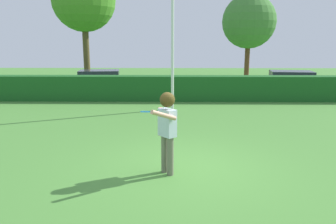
{
  "coord_description": "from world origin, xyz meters",
  "views": [
    {
      "loc": [
        -0.27,
        -6.99,
        2.78
      ],
      "look_at": [
        -0.38,
        0.75,
        1.15
      ],
      "focal_mm": 35.35,
      "sensor_mm": 36.0,
      "label": 1
    }
  ],
  "objects_px": {
    "person": "(167,123)",
    "lamppost": "(173,25)",
    "oak_tree": "(84,0)",
    "maple_tree": "(249,22)",
    "parked_car_green": "(100,80)",
    "frisbee": "(146,112)",
    "parked_car_white": "(291,81)"
  },
  "relations": [
    {
      "from": "person",
      "to": "maple_tree",
      "type": "bearing_deg",
      "value": 72.96
    },
    {
      "from": "frisbee",
      "to": "parked_car_green",
      "type": "height_order",
      "value": "frisbee"
    },
    {
      "from": "maple_tree",
      "to": "lamppost",
      "type": "bearing_deg",
      "value": -115.55
    },
    {
      "from": "lamppost",
      "to": "parked_car_white",
      "type": "height_order",
      "value": "lamppost"
    },
    {
      "from": "maple_tree",
      "to": "oak_tree",
      "type": "bearing_deg",
      "value": -155.52
    },
    {
      "from": "parked_car_green",
      "to": "person",
      "type": "bearing_deg",
      "value": -71.31
    },
    {
      "from": "frisbee",
      "to": "parked_car_green",
      "type": "distance_m",
      "value": 12.63
    },
    {
      "from": "lamppost",
      "to": "parked_car_green",
      "type": "distance_m",
      "value": 6.97
    },
    {
      "from": "lamppost",
      "to": "maple_tree",
      "type": "height_order",
      "value": "maple_tree"
    },
    {
      "from": "parked_car_green",
      "to": "frisbee",
      "type": "bearing_deg",
      "value": -73.4
    },
    {
      "from": "lamppost",
      "to": "parked_car_white",
      "type": "distance_m",
      "value": 8.39
    },
    {
      "from": "parked_car_white",
      "to": "oak_tree",
      "type": "bearing_deg",
      "value": 168.3
    },
    {
      "from": "parked_car_white",
      "to": "person",
      "type": "bearing_deg",
      "value": -119.92
    },
    {
      "from": "person",
      "to": "oak_tree",
      "type": "height_order",
      "value": "oak_tree"
    },
    {
      "from": "frisbee",
      "to": "oak_tree",
      "type": "xyz_separation_m",
      "value": [
        -4.82,
        14.16,
        3.87
      ]
    },
    {
      "from": "parked_car_white",
      "to": "maple_tree",
      "type": "relative_size",
      "value": 0.7
    },
    {
      "from": "parked_car_white",
      "to": "oak_tree",
      "type": "distance_m",
      "value": 12.97
    },
    {
      "from": "lamppost",
      "to": "parked_car_green",
      "type": "relative_size",
      "value": 1.44
    },
    {
      "from": "person",
      "to": "maple_tree",
      "type": "distance_m",
      "value": 20.17
    },
    {
      "from": "person",
      "to": "lamppost",
      "type": "bearing_deg",
      "value": 89.13
    },
    {
      "from": "oak_tree",
      "to": "maple_tree",
      "type": "distance_m",
      "value": 12.21
    },
    {
      "from": "person",
      "to": "lamppost",
      "type": "height_order",
      "value": "lamppost"
    },
    {
      "from": "lamppost",
      "to": "oak_tree",
      "type": "distance_m",
      "value": 8.94
    },
    {
      "from": "maple_tree",
      "to": "parked_car_green",
      "type": "bearing_deg",
      "value": -144.18
    },
    {
      "from": "parked_car_green",
      "to": "parked_car_white",
      "type": "bearing_deg",
      "value": -2.07
    },
    {
      "from": "frisbee",
      "to": "parked_car_green",
      "type": "xyz_separation_m",
      "value": [
        -3.6,
        12.09,
        -0.72
      ]
    },
    {
      "from": "frisbee",
      "to": "lamppost",
      "type": "xyz_separation_m",
      "value": [
        0.54,
        7.23,
        2.08
      ]
    },
    {
      "from": "frisbee",
      "to": "parked_car_white",
      "type": "xyz_separation_m",
      "value": [
        7.06,
        11.7,
        -0.72
      ]
    },
    {
      "from": "lamppost",
      "to": "maple_tree",
      "type": "bearing_deg",
      "value": 64.45
    },
    {
      "from": "frisbee",
      "to": "maple_tree",
      "type": "distance_m",
      "value": 20.41
    },
    {
      "from": "parked_car_green",
      "to": "oak_tree",
      "type": "bearing_deg",
      "value": 120.34
    },
    {
      "from": "parked_car_white",
      "to": "oak_tree",
      "type": "height_order",
      "value": "oak_tree"
    }
  ]
}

